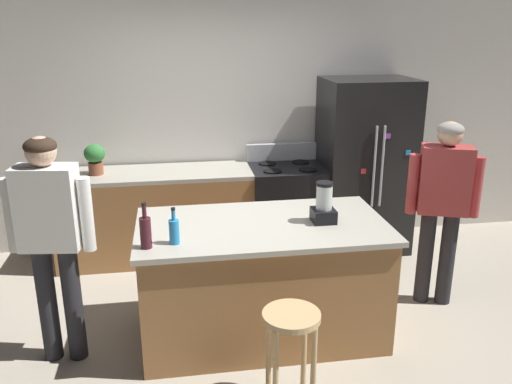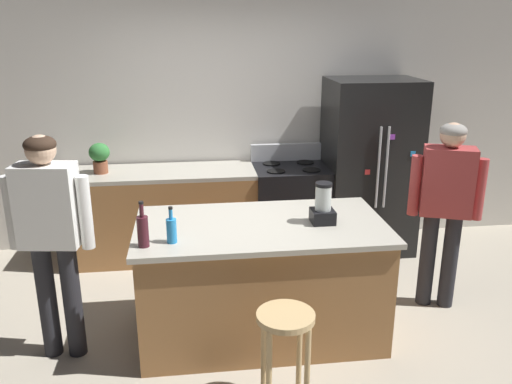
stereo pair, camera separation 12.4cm
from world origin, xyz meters
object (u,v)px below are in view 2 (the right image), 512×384
kitchen_island (261,279)px  bottle_wine (143,230)px  refrigerator (369,167)px  person_by_island_left (50,228)px  stove_range (290,208)px  bottle_soda (172,230)px  blender_appliance (323,206)px  potted_plant (100,156)px  person_by_sink_right (446,199)px  bar_stool (285,335)px

kitchen_island → bottle_wine: (-0.83, -0.31, 0.57)m
refrigerator → person_by_island_left: bearing=-150.5°
stove_range → bottle_soda: bottle_soda is taller
person_by_island_left → blender_appliance: (1.93, 0.06, 0.05)m
bottle_wine → kitchen_island: bearing=20.3°
stove_range → potted_plant: size_ratio=3.66×
person_by_island_left → blender_appliance: 1.93m
refrigerator → kitchen_island: bearing=-131.8°
stove_range → bottle_wine: size_ratio=3.48×
kitchen_island → person_by_sink_right: (1.56, 0.25, 0.50)m
stove_range → bar_stool: size_ratio=1.65×
kitchen_island → potted_plant: bearing=131.7°
refrigerator → person_by_sink_right: refrigerator is taller
kitchen_island → bottle_soda: (-0.65, -0.27, 0.55)m
bar_stool → potted_plant: size_ratio=2.22×
refrigerator → potted_plant: refrigerator is taller
refrigerator → stove_range: (-0.82, 0.02, -0.43)m
stove_range → refrigerator: bearing=-1.7°
blender_appliance → bottle_soda: 1.13m
blender_appliance → bottle_soda: blender_appliance is taller
kitchen_island → refrigerator: refrigerator is taller
person_by_sink_right → potted_plant: 3.22m
stove_range → bottle_wine: (-1.35, -1.83, 0.56)m
person_by_island_left → bar_stool: person_by_island_left is taller
person_by_island_left → person_by_sink_right: 3.05m
stove_range → bottle_wine: 2.34m
person_by_island_left → potted_plant: (0.09, 1.65, 0.09)m
stove_range → bar_stool: (-0.48, -2.38, 0.05)m
kitchen_island → blender_appliance: blender_appliance is taller
person_by_sink_right → bottle_wine: bearing=-167.0°
refrigerator → bottle_wine: 2.83m
potted_plant → bottle_wine: bearing=-73.5°
person_by_island_left → blender_appliance: person_by_island_left is taller
kitchen_island → refrigerator: size_ratio=1.03×
stove_range → potted_plant: bearing=179.2°
bar_stool → stove_range: bearing=78.5°
person_by_island_left → bar_stool: 1.75m
kitchen_island → bar_stool: size_ratio=2.79×
refrigerator → potted_plant: bearing=178.9°
blender_appliance → bottle_wine: (-1.29, -0.28, -0.01)m
refrigerator → bottle_soda: refrigerator is taller
kitchen_island → potted_plant: 2.17m
stove_range → bottle_soda: 2.20m
refrigerator → person_by_island_left: (-2.81, -1.59, 0.10)m
potted_plant → bottle_wine: bottle_wine is taller
stove_range → person_by_sink_right: bearing=-50.9°
stove_range → person_by_island_left: 2.62m
potted_plant → bottle_soda: size_ratio=1.17×
person_by_sink_right → bar_stool: bearing=-144.2°
bottle_wine → person_by_island_left: bearing=161.6°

